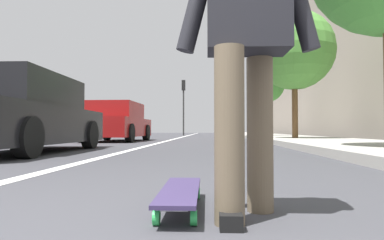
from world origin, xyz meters
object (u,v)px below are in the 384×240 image
Objects in this scene: traffic_light at (184,97)px; street_tree_mid at (294,50)px; parked_car_mid at (117,123)px; street_tree_far at (266,85)px; parked_car_near at (23,115)px; skateboard at (180,193)px; skater_person at (247,29)px.

traffic_light is 0.92× the size of street_tree_mid.
street_tree_far is at bearing -50.09° from parked_car_mid.
street_tree_far reaches higher than parked_car_near.
street_tree_mid is at bearing -95.10° from parked_car_mid.
street_tree_far reaches higher than skateboard.
parked_car_near is at bearing 151.49° from street_tree_far.
skater_person reaches higher than parked_car_near.
traffic_light is at bearing 32.88° from street_tree_far.
skateboard is 17.20m from street_tree_far.
parked_car_mid is at bearing 18.63° from skater_person.
street_tree_mid is 1.22× the size of street_tree_far.
skater_person is 24.97m from traffic_light.
street_tree_far is (16.82, -2.86, 1.94)m from skater_person.
traffic_light is at bearing 20.02° from street_tree_mid.
traffic_light is at bearing 4.51° from skateboard.
skater_person is at bearing 170.36° from street_tree_far.
skater_person is 0.35× the size of street_tree_mid.
traffic_light is at bearing 5.27° from skater_person.
skateboard is 0.18× the size of street_tree_mid.
traffic_light is (20.16, -1.49, 2.29)m from parked_car_near.
street_tree_far is at bearing -28.51° from parked_car_near.
skateboard is at bearing 169.13° from street_tree_far.
parked_car_near is at bearing 39.25° from skater_person.
skateboard is 0.19× the size of parked_car_mid.
traffic_light reaches higher than street_tree_far.
parked_car_near is (4.62, 3.77, -0.23)m from skater_person.
parked_car_mid is 8.94m from street_tree_far.
parked_car_near is 0.95× the size of street_tree_mid.
parked_car_mid is 1.00× the size of traffic_light.
traffic_light is at bearing -4.22° from parked_car_near.
street_tree_far is at bearing -147.12° from traffic_light.
skater_person is at bearing 165.01° from street_tree_mid.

